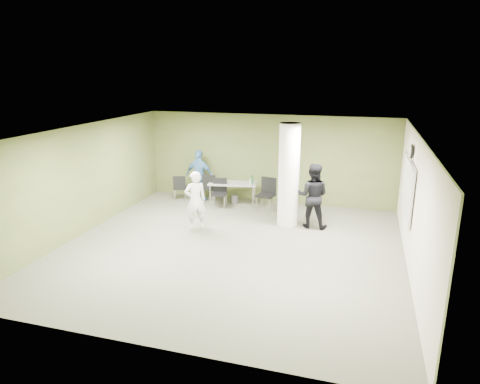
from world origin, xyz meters
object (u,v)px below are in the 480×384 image
(woman_white, at_px, (195,200))
(man_blue, at_px, (200,176))
(chair_back_left, at_px, (180,186))
(folding_table, at_px, (233,184))
(man_black, at_px, (313,196))

(woman_white, distance_m, man_blue, 2.54)
(chair_back_left, bearing_deg, folding_table, 162.62)
(folding_table, bearing_deg, chair_back_left, 173.06)
(folding_table, distance_m, man_black, 2.95)
(folding_table, relative_size, chair_back_left, 1.88)
(man_black, height_order, man_blue, man_black)
(folding_table, distance_m, chair_back_left, 1.82)
(folding_table, bearing_deg, man_blue, 166.97)
(chair_back_left, relative_size, woman_white, 0.53)
(man_black, bearing_deg, folding_table, -25.12)
(folding_table, bearing_deg, man_black, -35.77)
(folding_table, distance_m, man_blue, 1.18)
(man_blue, bearing_deg, folding_table, -176.66)
(woman_white, xyz_separation_m, man_black, (2.97, 1.00, 0.09))
(folding_table, height_order, man_black, man_black)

